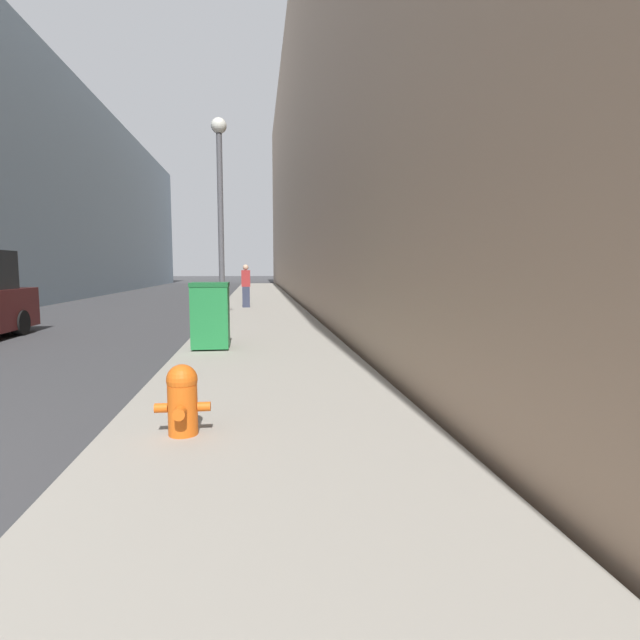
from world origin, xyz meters
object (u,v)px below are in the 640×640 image
(trash_bin, at_px, (210,315))
(pedestrian_on_sidewalk, at_px, (246,286))
(fire_hydrant, at_px, (182,398))
(lamppost, at_px, (220,204))

(trash_bin, xyz_separation_m, pedestrian_on_sidewalk, (0.46, 10.20, 0.19))
(fire_hydrant, xyz_separation_m, pedestrian_on_sidewalk, (0.27, 15.32, 0.50))
(fire_hydrant, height_order, lamppost, lamppost)
(trash_bin, relative_size, pedestrian_on_sidewalk, 0.76)
(fire_hydrant, bearing_deg, pedestrian_on_sidewalk, 88.99)
(fire_hydrant, bearing_deg, trash_bin, 92.20)
(trash_bin, bearing_deg, pedestrian_on_sidewalk, 87.39)
(trash_bin, distance_m, pedestrian_on_sidewalk, 10.22)
(pedestrian_on_sidewalk, bearing_deg, fire_hydrant, -91.01)
(fire_hydrant, xyz_separation_m, trash_bin, (-0.20, 5.11, 0.31))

